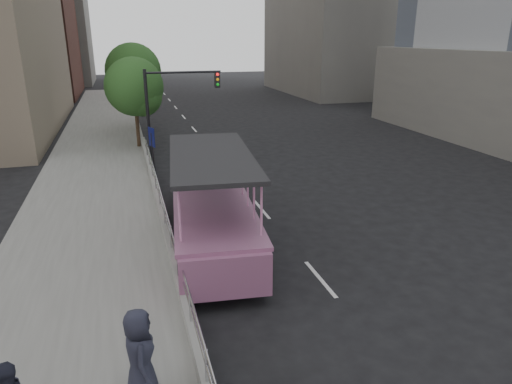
% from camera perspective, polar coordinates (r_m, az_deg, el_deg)
% --- Properties ---
extents(ground, '(160.00, 160.00, 0.00)m').
position_cam_1_polar(ground, '(15.26, 1.48, -7.74)').
color(ground, black).
extents(sidewalk, '(5.50, 80.00, 0.30)m').
position_cam_1_polar(sidewalk, '(23.99, -19.32, 1.61)').
color(sidewalk, gray).
rests_on(sidewalk, ground).
extents(kerb_wall, '(0.24, 30.00, 0.36)m').
position_cam_1_polar(kerb_wall, '(16.31, -11.22, -4.44)').
color(kerb_wall, '#A2A29D').
rests_on(kerb_wall, sidewalk).
extents(guardrail, '(0.07, 22.00, 0.71)m').
position_cam_1_polar(guardrail, '(16.06, -11.37, -2.27)').
color(guardrail, '#BAB9BE').
rests_on(guardrail, kerb_wall).
extents(duck_boat, '(3.45, 10.20, 3.32)m').
position_cam_1_polar(duck_boat, '(16.42, -5.83, -1.18)').
color(duck_boat, black).
rests_on(duck_boat, ground).
extents(car, '(1.79, 4.21, 1.42)m').
position_cam_1_polar(car, '(26.41, -3.32, 5.44)').
color(car, white).
rests_on(car, ground).
extents(pedestrian_far, '(0.63, 0.95, 1.89)m').
position_cam_1_polar(pedestrian_far, '(9.21, -14.31, -19.19)').
color(pedestrian_far, '#262838').
rests_on(pedestrian_far, sidewalk).
extents(parking_sign, '(0.24, 0.60, 2.80)m').
position_cam_1_polar(parking_sign, '(22.29, -12.81, 5.23)').
color(parking_sign, black).
rests_on(parking_sign, ground).
extents(traffic_signal, '(4.20, 0.32, 5.20)m').
position_cam_1_polar(traffic_signal, '(25.82, -10.80, 11.13)').
color(traffic_signal, black).
rests_on(traffic_signal, ground).
extents(street_tree_near, '(3.52, 3.52, 5.72)m').
position_cam_1_polar(street_tree_near, '(29.08, -14.77, 12.33)').
color(street_tree_near, '#332117').
rests_on(street_tree_near, ground).
extents(street_tree_far, '(3.97, 3.97, 6.45)m').
position_cam_1_polar(street_tree_far, '(35.02, -14.90, 14.14)').
color(street_tree_far, '#332117').
rests_on(street_tree_far, ground).
extents(midrise_stone_b, '(16.00, 14.00, 20.00)m').
position_cam_1_polar(midrise_stone_b, '(77.95, -26.57, 19.37)').
color(midrise_stone_b, gray).
rests_on(midrise_stone_b, ground).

